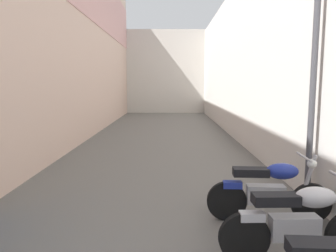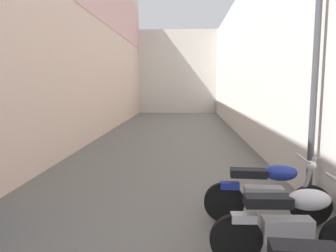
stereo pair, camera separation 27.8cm
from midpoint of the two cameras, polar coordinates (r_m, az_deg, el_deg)
ground_plane at (r=9.25m, az=0.20°, el=-5.54°), size 40.74×40.74×0.00m
building_left at (r=11.65m, az=-14.59°, el=17.08°), size 0.45×24.74×8.08m
building_right at (r=11.31m, az=16.20°, el=11.23°), size 0.45×24.74×5.77m
building_far_end at (r=24.40m, az=2.08°, el=9.39°), size 8.52×2.00×5.87m
motorcycle_fourth at (r=4.14m, az=22.83°, el=-15.42°), size 1.85×0.58×1.04m
motorcycle_fifth at (r=5.16m, az=18.55°, el=-10.69°), size 1.85×0.58×1.04m
street_lamp at (r=5.69m, az=25.07°, el=13.72°), size 0.79×0.18×4.73m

